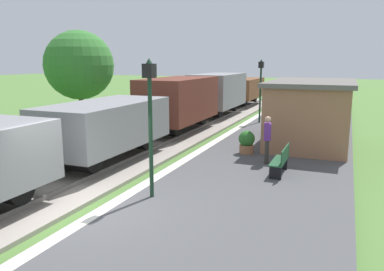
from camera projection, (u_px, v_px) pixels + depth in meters
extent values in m
plane|color=#517A38|center=(88.00, 218.00, 9.53)|extent=(160.00, 160.00, 0.00)
cube|color=#4C4C4F|center=(207.00, 235.00, 8.32)|extent=(6.00, 60.00, 0.25)
cube|color=silver|center=(100.00, 211.00, 9.34)|extent=(0.36, 60.00, 0.01)
cube|color=#9E9389|center=(15.00, 203.00, 10.41)|extent=(3.80, 60.00, 0.12)
cube|color=slate|center=(35.00, 202.00, 10.12)|extent=(0.07, 60.00, 0.14)
cylinder|color=black|center=(0.00, 186.00, 9.91)|extent=(1.56, 0.84, 0.84)
cylinder|color=black|center=(33.00, 165.00, 10.91)|extent=(0.20, 0.30, 0.20)
cube|color=gray|center=(106.00, 124.00, 14.10)|extent=(2.50, 5.60, 1.60)
cube|color=black|center=(107.00, 141.00, 14.23)|extent=(2.10, 5.15, 0.50)
cylinder|color=black|center=(132.00, 138.00, 15.90)|extent=(1.56, 0.84, 0.84)
cylinder|color=black|center=(76.00, 158.00, 12.65)|extent=(1.56, 0.84, 0.84)
cylinder|color=black|center=(145.00, 128.00, 16.91)|extent=(0.20, 0.30, 0.20)
cylinder|color=black|center=(51.00, 159.00, 11.55)|extent=(0.20, 0.30, 0.20)
cube|color=brown|center=(179.00, 99.00, 20.04)|extent=(2.50, 5.60, 2.20)
cube|color=black|center=(179.00, 117.00, 20.22)|extent=(2.10, 5.15, 0.50)
cylinder|color=black|center=(192.00, 117.00, 21.90)|extent=(1.56, 0.84, 0.84)
cylinder|color=black|center=(164.00, 127.00, 18.64)|extent=(1.56, 0.84, 0.84)
cylinder|color=black|center=(199.00, 110.00, 22.90)|extent=(0.20, 0.30, 0.20)
cylinder|color=black|center=(153.00, 126.00, 17.54)|extent=(0.20, 0.30, 0.20)
cube|color=gray|center=(218.00, 90.00, 26.03)|extent=(2.50, 5.60, 2.20)
cube|color=black|center=(218.00, 104.00, 26.22)|extent=(2.10, 5.15, 0.50)
cylinder|color=black|center=(226.00, 105.00, 27.89)|extent=(1.56, 0.84, 0.84)
cylinder|color=black|center=(209.00, 111.00, 24.64)|extent=(1.56, 0.84, 0.84)
cylinder|color=black|center=(230.00, 100.00, 28.89)|extent=(0.20, 0.30, 0.20)
cylinder|color=black|center=(203.00, 109.00, 23.54)|extent=(0.20, 0.30, 0.20)
cube|color=brown|center=(243.00, 88.00, 32.08)|extent=(2.50, 5.60, 1.60)
cube|color=black|center=(242.00, 96.00, 32.21)|extent=(2.10, 5.15, 0.50)
cylinder|color=black|center=(248.00, 97.00, 33.89)|extent=(1.56, 0.84, 0.84)
cylinder|color=black|center=(237.00, 101.00, 30.63)|extent=(1.56, 0.84, 0.84)
cylinder|color=black|center=(251.00, 93.00, 34.89)|extent=(0.20, 0.30, 0.20)
cylinder|color=black|center=(233.00, 99.00, 29.53)|extent=(0.20, 0.30, 0.20)
cube|color=#9E6B4C|center=(311.00, 115.00, 16.64)|extent=(3.20, 5.50, 2.60)
cube|color=#66605B|center=(313.00, 83.00, 16.37)|extent=(3.50, 5.80, 0.18)
cube|color=black|center=(269.00, 113.00, 16.22)|extent=(0.03, 0.90, 0.80)
cube|color=#1E4C2D|center=(279.00, 161.00, 12.30)|extent=(0.42, 1.50, 0.04)
cube|color=#1E4C2D|center=(285.00, 154.00, 12.19)|extent=(0.04, 1.50, 0.45)
cube|color=black|center=(275.00, 173.00, 11.80)|extent=(0.38, 0.06, 0.42)
cube|color=black|center=(282.00, 163.00, 12.89)|extent=(0.38, 0.06, 0.42)
cube|color=#1E4C2D|center=(307.00, 120.00, 20.64)|extent=(0.42, 1.50, 0.04)
cube|color=#1E4C2D|center=(311.00, 116.00, 20.53)|extent=(0.04, 1.50, 0.45)
cube|color=black|center=(306.00, 126.00, 20.14)|extent=(0.38, 0.06, 0.42)
cube|color=black|center=(308.00, 123.00, 21.23)|extent=(0.38, 0.06, 0.42)
cylinder|color=#38332D|center=(267.00, 152.00, 13.52)|extent=(0.15, 0.15, 0.86)
cylinder|color=#38332D|center=(267.00, 151.00, 13.67)|extent=(0.15, 0.15, 0.86)
cube|color=#662D8C|center=(267.00, 132.00, 13.45)|extent=(0.32, 0.42, 0.60)
sphere|color=tan|center=(268.00, 119.00, 13.37)|extent=(0.22, 0.22, 0.22)
cylinder|color=#9E6642|center=(246.00, 149.00, 15.11)|extent=(0.56, 0.56, 0.34)
sphere|color=#2D6B28|center=(247.00, 139.00, 15.03)|extent=(0.64, 0.64, 0.64)
cylinder|color=#193823|center=(151.00, 139.00, 10.03)|extent=(0.11, 0.11, 3.20)
cube|color=black|center=(149.00, 71.00, 9.68)|extent=(0.28, 0.28, 0.36)
sphere|color=#F2E5BF|center=(149.00, 71.00, 9.68)|extent=(0.20, 0.20, 0.20)
cone|color=#193823|center=(149.00, 61.00, 9.64)|extent=(0.20, 0.20, 0.16)
cylinder|color=#193823|center=(260.00, 96.00, 22.30)|extent=(0.11, 0.11, 3.20)
cube|color=black|center=(261.00, 65.00, 21.95)|extent=(0.28, 0.28, 0.36)
sphere|color=#F2E5BF|center=(261.00, 65.00, 21.95)|extent=(0.20, 0.20, 0.20)
cone|color=#193823|center=(261.00, 61.00, 21.90)|extent=(0.20, 0.20, 0.16)
cylinder|color=#4C3823|center=(82.00, 109.00, 22.37)|extent=(0.28, 0.28, 2.13)
sphere|color=#387A33|center=(79.00, 65.00, 21.87)|extent=(3.96, 3.96, 3.96)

